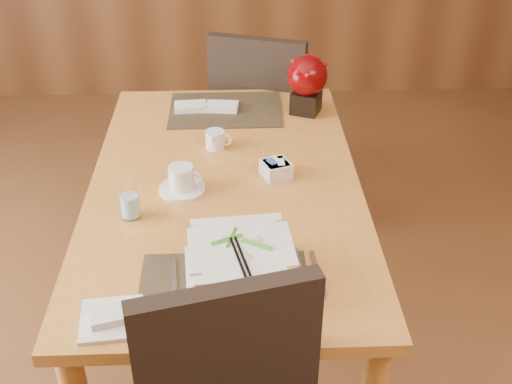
{
  "coord_description": "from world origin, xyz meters",
  "views": [
    {
      "loc": [
        0.04,
        -1.22,
        1.88
      ],
      "look_at": [
        0.09,
        0.35,
        0.87
      ],
      "focal_mm": 45.0,
      "sensor_mm": 36.0,
      "label": 1
    }
  ],
  "objects_px": {
    "berry_decor": "(307,81)",
    "far_chair": "(263,117)",
    "soup_setting": "(241,264)",
    "creamer_jug": "(215,139)",
    "coffee_cup": "(182,180)",
    "water_glass": "(129,197)",
    "bread_plate": "(112,319)",
    "sugar_caddy": "(276,169)",
    "dining_table": "(226,206)"
  },
  "relations": [
    {
      "from": "coffee_cup",
      "to": "far_chair",
      "type": "relative_size",
      "value": 0.16
    },
    {
      "from": "water_glass",
      "to": "far_chair",
      "type": "bearing_deg",
      "value": 67.05
    },
    {
      "from": "water_glass",
      "to": "sugar_caddy",
      "type": "xyz_separation_m",
      "value": [
        0.46,
        0.22,
        -0.04
      ]
    },
    {
      "from": "water_glass",
      "to": "creamer_jug",
      "type": "distance_m",
      "value": 0.5
    },
    {
      "from": "creamer_jug",
      "to": "berry_decor",
      "type": "distance_m",
      "value": 0.47
    },
    {
      "from": "water_glass",
      "to": "creamer_jug",
      "type": "height_order",
      "value": "water_glass"
    },
    {
      "from": "dining_table",
      "to": "berry_decor",
      "type": "xyz_separation_m",
      "value": [
        0.32,
        0.52,
        0.23
      ]
    },
    {
      "from": "soup_setting",
      "to": "bread_plate",
      "type": "relative_size",
      "value": 2.08
    },
    {
      "from": "far_chair",
      "to": "soup_setting",
      "type": "bearing_deg",
      "value": 102.93
    },
    {
      "from": "soup_setting",
      "to": "sugar_caddy",
      "type": "height_order",
      "value": "soup_setting"
    },
    {
      "from": "coffee_cup",
      "to": "creamer_jug",
      "type": "xyz_separation_m",
      "value": [
        0.1,
        0.28,
        -0.0
      ]
    },
    {
      "from": "sugar_caddy",
      "to": "berry_decor",
      "type": "relative_size",
      "value": 0.38
    },
    {
      "from": "soup_setting",
      "to": "creamer_jug",
      "type": "relative_size",
      "value": 3.52
    },
    {
      "from": "water_glass",
      "to": "bread_plate",
      "type": "height_order",
      "value": "water_glass"
    },
    {
      "from": "soup_setting",
      "to": "coffee_cup",
      "type": "bearing_deg",
      "value": 107.06
    },
    {
      "from": "sugar_caddy",
      "to": "berry_decor",
      "type": "height_order",
      "value": "berry_decor"
    },
    {
      "from": "coffee_cup",
      "to": "bread_plate",
      "type": "distance_m",
      "value": 0.61
    },
    {
      "from": "berry_decor",
      "to": "far_chair",
      "type": "distance_m",
      "value": 0.52
    },
    {
      "from": "dining_table",
      "to": "bread_plate",
      "type": "height_order",
      "value": "bread_plate"
    },
    {
      "from": "soup_setting",
      "to": "berry_decor",
      "type": "height_order",
      "value": "berry_decor"
    },
    {
      "from": "dining_table",
      "to": "berry_decor",
      "type": "distance_m",
      "value": 0.66
    },
    {
      "from": "bread_plate",
      "to": "berry_decor",
      "type": "bearing_deg",
      "value": 62.62
    },
    {
      "from": "coffee_cup",
      "to": "creamer_jug",
      "type": "bearing_deg",
      "value": 69.88
    },
    {
      "from": "berry_decor",
      "to": "bread_plate",
      "type": "relative_size",
      "value": 1.53
    },
    {
      "from": "creamer_jug",
      "to": "water_glass",
      "type": "bearing_deg",
      "value": -105.26
    },
    {
      "from": "coffee_cup",
      "to": "far_chair",
      "type": "bearing_deg",
      "value": 71.61
    },
    {
      "from": "soup_setting",
      "to": "berry_decor",
      "type": "xyz_separation_m",
      "value": [
        0.28,
        1.03,
        0.07
      ]
    },
    {
      "from": "creamer_jug",
      "to": "berry_decor",
      "type": "xyz_separation_m",
      "value": [
        0.36,
        0.28,
        0.1
      ]
    },
    {
      "from": "soup_setting",
      "to": "far_chair",
      "type": "bearing_deg",
      "value": 79.92
    },
    {
      "from": "berry_decor",
      "to": "far_chair",
      "type": "bearing_deg",
      "value": 112.28
    },
    {
      "from": "coffee_cup",
      "to": "water_glass",
      "type": "bearing_deg",
      "value": -135.18
    },
    {
      "from": "water_glass",
      "to": "coffee_cup",
      "type": "bearing_deg",
      "value": 44.82
    },
    {
      "from": "bread_plate",
      "to": "coffee_cup",
      "type": "bearing_deg",
      "value": 76.84
    },
    {
      "from": "soup_setting",
      "to": "creamer_jug",
      "type": "bearing_deg",
      "value": 91.31
    },
    {
      "from": "sugar_caddy",
      "to": "berry_decor",
      "type": "xyz_separation_m",
      "value": [
        0.15,
        0.49,
        0.11
      ]
    },
    {
      "from": "coffee_cup",
      "to": "far_chair",
      "type": "xyz_separation_m",
      "value": [
        0.31,
        0.94,
        -0.24
      ]
    },
    {
      "from": "water_glass",
      "to": "berry_decor",
      "type": "distance_m",
      "value": 0.94
    },
    {
      "from": "water_glass",
      "to": "sugar_caddy",
      "type": "bearing_deg",
      "value": 25.87
    },
    {
      "from": "berry_decor",
      "to": "bread_plate",
      "type": "bearing_deg",
      "value": -117.38
    },
    {
      "from": "far_chair",
      "to": "creamer_jug",
      "type": "bearing_deg",
      "value": 90.46
    },
    {
      "from": "soup_setting",
      "to": "far_chair",
      "type": "relative_size",
      "value": 0.33
    },
    {
      "from": "dining_table",
      "to": "far_chair",
      "type": "height_order",
      "value": "far_chair"
    },
    {
      "from": "bread_plate",
      "to": "sugar_caddy",
      "type": "bearing_deg",
      "value": 56.13
    },
    {
      "from": "coffee_cup",
      "to": "creamer_jug",
      "type": "distance_m",
      "value": 0.3
    },
    {
      "from": "creamer_jug",
      "to": "far_chair",
      "type": "distance_m",
      "value": 0.72
    },
    {
      "from": "creamer_jug",
      "to": "far_chair",
      "type": "xyz_separation_m",
      "value": [
        0.21,
        0.65,
        -0.24
      ]
    },
    {
      "from": "water_glass",
      "to": "soup_setting",
      "type": "bearing_deg",
      "value": -43.28
    },
    {
      "from": "sugar_caddy",
      "to": "far_chair",
      "type": "relative_size",
      "value": 0.09
    },
    {
      "from": "water_glass",
      "to": "far_chair",
      "type": "relative_size",
      "value": 0.15
    },
    {
      "from": "dining_table",
      "to": "sugar_caddy",
      "type": "distance_m",
      "value": 0.21
    }
  ]
}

